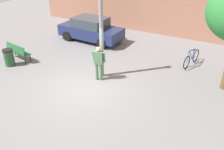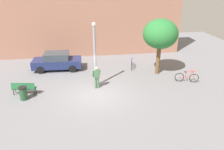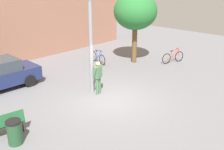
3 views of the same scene
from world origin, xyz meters
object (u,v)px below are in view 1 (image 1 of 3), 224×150
object	(u,v)px
park_bench	(17,51)
trash_bin	(9,57)
parked_car_navy	(91,29)
bicycle_blue	(191,58)
person_by_lamppost	(99,61)
lamppost	(101,26)

from	to	relation	value
park_bench	trash_bin	bearing A→B (deg)	-80.29
parked_car_navy	park_bench	bearing A→B (deg)	-113.01
bicycle_blue	parked_car_navy	xyz separation A→B (m)	(-6.63, 0.49, 0.39)
bicycle_blue	trash_bin	size ratio (longest dim) A/B	1.97
person_by_lamppost	parked_car_navy	world-z (taller)	person_by_lamppost
lamppost	person_by_lamppost	size ratio (longest dim) A/B	2.83
person_by_lamppost	park_bench	distance (m)	5.08
bicycle_blue	parked_car_navy	distance (m)	6.66
parked_car_navy	bicycle_blue	bearing A→B (deg)	-4.21
person_by_lamppost	trash_bin	distance (m)	5.06
bicycle_blue	person_by_lamppost	bearing A→B (deg)	-133.31
lamppost	bicycle_blue	bearing A→B (deg)	42.96
person_by_lamppost	bicycle_blue	bearing A→B (deg)	46.69
parked_car_navy	trash_bin	world-z (taller)	parked_car_navy
person_by_lamppost	bicycle_blue	xyz separation A→B (m)	(3.46, 3.67, -0.58)
person_by_lamppost	park_bench	bearing A→B (deg)	-176.82
person_by_lamppost	lamppost	bearing A→B (deg)	98.88
bicycle_blue	parked_car_navy	size ratio (longest dim) A/B	0.42
lamppost	bicycle_blue	world-z (taller)	lamppost
park_bench	bicycle_blue	bearing A→B (deg)	24.88
parked_car_navy	lamppost	bearing A→B (deg)	-50.43
person_by_lamppost	park_bench	world-z (taller)	person_by_lamppost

